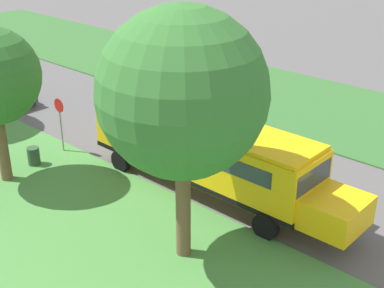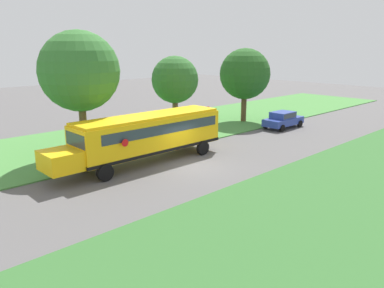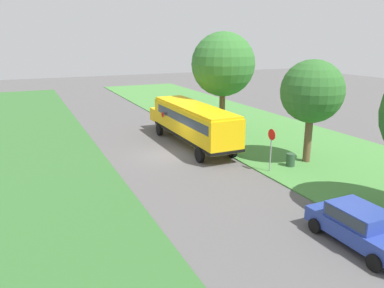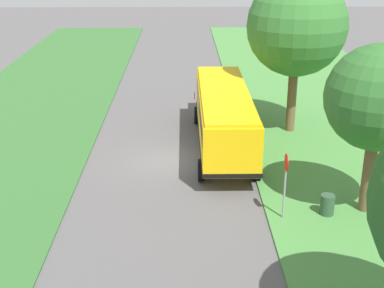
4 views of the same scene
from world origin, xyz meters
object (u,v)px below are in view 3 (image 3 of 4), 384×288
Objects in this scene: oak_tree_roadside_mid at (313,91)px; stop_sign at (271,145)px; school_bus at (192,121)px; car_blue_nearest at (360,224)px; oak_tree_beside_bus at (222,64)px; trash_bin at (291,160)px.

oak_tree_roadside_mid reaches higher than stop_sign.
oak_tree_roadside_mid is (-5.30, 6.91, 2.80)m from school_bus.
car_blue_nearest is 1.61× the size of stop_sign.
school_bus is 6.07m from oak_tree_beside_bus.
school_bus is 7.78m from stop_sign.
stop_sign is (3.49, 0.66, -2.99)m from oak_tree_roadside_mid.
school_bus is at bearing -63.94° from trash_bin.
stop_sign is 2.20m from trash_bin.
trash_bin is (0.27, 9.75, -5.50)m from oak_tree_beside_bus.
car_blue_nearest is 9.35m from trash_bin.
trash_bin is at bearing 13.86° from oak_tree_roadside_mid.
car_blue_nearest is 8.63m from stop_sign.
oak_tree_beside_bus is (-3.84, -18.38, 5.07)m from car_blue_nearest.
school_bus is 2.82× the size of car_blue_nearest.
trash_bin is at bearing -172.55° from stop_sign.
oak_tree_beside_bus is at bearing -81.15° from oak_tree_roadside_mid.
car_blue_nearest is at bearing 78.20° from oak_tree_beside_bus.
oak_tree_roadside_mid is 2.46× the size of stop_sign.
car_blue_nearest reaches higher than trash_bin.
stop_sign reaches higher than trash_bin.
school_bus is at bearing -76.53° from stop_sign.
oak_tree_roadside_mid is (-5.29, -9.05, 3.85)m from car_blue_nearest.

